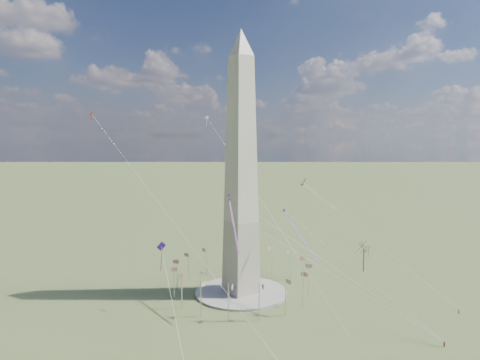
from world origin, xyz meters
TOP-DOWN VIEW (x-y plane):
  - ground at (0.00, 0.00)m, footprint 2000.00×2000.00m
  - plaza at (0.00, 0.00)m, footprint 36.00×36.00m
  - washington_monument at (0.00, 0.00)m, footprint 15.56×15.56m
  - flagpole_ring at (-0.00, -0.00)m, footprint 54.40×54.40m
  - tree_near at (61.02, -10.61)m, footprint 8.48×8.48m
  - person_east at (50.03, -59.83)m, footprint 0.64×0.44m
  - person_centre at (23.14, -69.48)m, footprint 1.07×0.75m
  - kite_delta_black at (41.32, 7.24)m, footprint 11.18×16.36m
  - kite_diamond_purple at (-32.20, 2.92)m, footprint 2.33×3.49m
  - kite_streamer_left at (10.54, -19.17)m, footprint 4.79×22.74m
  - kite_streamer_mid at (-10.14, -8.53)m, footprint 12.01×22.35m
  - kite_streamer_right at (24.64, 5.16)m, footprint 17.85×13.53m
  - kite_small_red at (-45.47, 33.89)m, footprint 1.16×1.50m
  - kite_small_white at (10.07, 41.32)m, footprint 1.57×1.98m

SIDE VIEW (x-z plane):
  - ground at x=0.00m, z-range 0.00..0.00m
  - plaza at x=0.00m, z-range 0.00..0.80m
  - person_centre at x=23.14m, z-range 0.00..1.69m
  - person_east at x=50.03m, z-range 0.00..1.71m
  - flagpole_ring at x=0.00m, z-range 0.77..13.77m
  - tree_near at x=61.02m, z-range 3.16..18.01m
  - kite_streamer_right at x=24.64m, z-range 7.94..22.49m
  - kite_diamond_purple at x=-32.20m, z-range 16.78..27.44m
  - kite_streamer_left at x=10.54m, z-range 20.25..35.92m
  - kite_streamer_mid at x=-10.14m, z-range 25.56..42.21m
  - kite_delta_black at x=41.32m, z-range 32.66..46.34m
  - washington_monument at x=0.00m, z-range -2.05..97.95m
  - kite_small_red at x=-45.47m, z-range 67.43..71.31m
  - kite_small_white at x=10.07m, z-range 67.02..72.20m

